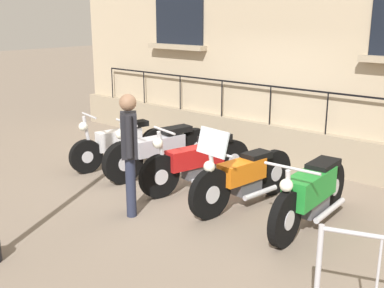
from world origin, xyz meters
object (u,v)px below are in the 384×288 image
at_px(motorcycle_silver, 161,151).
at_px(motorcycle_green, 311,194).
at_px(motorcycle_orange, 243,177).
at_px(pedestrian_standing, 129,148).
at_px(motorcycle_red, 197,162).
at_px(motorcycle_white, 121,145).

distance_m(motorcycle_silver, motorcycle_green, 3.02).
relative_size(motorcycle_orange, pedestrian_standing, 1.21).
relative_size(motorcycle_red, motorcycle_green, 0.99).
height_order(motorcycle_silver, motorcycle_red, motorcycle_red).
relative_size(motorcycle_silver, motorcycle_red, 1.06).
bearing_deg(motorcycle_green, motorcycle_white, -91.40).
xyz_separation_m(motorcycle_white, motorcycle_red, (-0.04, 1.82, 0.03)).
height_order(motorcycle_red, motorcycle_green, motorcycle_red).
height_order(motorcycle_silver, pedestrian_standing, pedestrian_standing).
height_order(motorcycle_white, motorcycle_silver, motorcycle_white).
height_order(motorcycle_orange, motorcycle_green, motorcycle_orange).
xyz_separation_m(motorcycle_white, motorcycle_orange, (0.11, 2.81, 0.04)).
bearing_deg(pedestrian_standing, motorcycle_orange, 140.87).
relative_size(motorcycle_white, motorcycle_red, 0.95).
relative_size(motorcycle_red, motorcycle_orange, 1.01).
bearing_deg(motorcycle_green, pedestrian_standing, -58.83).
xyz_separation_m(motorcycle_white, motorcycle_silver, (-0.15, 0.88, 0.01)).
bearing_deg(motorcycle_orange, motorcycle_white, -92.16).
xyz_separation_m(motorcycle_orange, pedestrian_standing, (1.26, -1.03, 0.53)).
xyz_separation_m(motorcycle_red, motorcycle_green, (0.13, 2.07, 0.03)).
xyz_separation_m(motorcycle_silver, motorcycle_orange, (0.26, 1.93, 0.02)).
bearing_deg(motorcycle_silver, motorcycle_white, -80.03).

